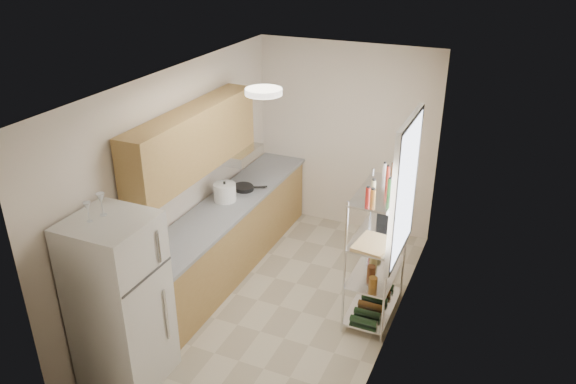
# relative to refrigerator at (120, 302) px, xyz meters

# --- Properties ---
(room) EXTENTS (2.52, 4.42, 2.62)m
(room) POSITION_rel_refrigerator_xyz_m (0.87, 1.55, 0.46)
(room) COLOR beige
(room) RESTS_ON ground
(counter_run) EXTENTS (0.63, 3.51, 0.90)m
(counter_run) POSITION_rel_refrigerator_xyz_m (-0.05, 1.99, -0.39)
(counter_run) COLOR #A78247
(counter_run) RESTS_ON ground
(upper_cabinets) EXTENTS (0.33, 2.20, 0.72)m
(upper_cabinets) POSITION_rel_refrigerator_xyz_m (-0.19, 1.65, 0.97)
(upper_cabinets) COLOR #A78247
(upper_cabinets) RESTS_ON room
(range_hood) EXTENTS (0.50, 0.60, 0.12)m
(range_hood) POSITION_rel_refrigerator_xyz_m (-0.13, 2.45, 0.55)
(range_hood) COLOR #B7BABC
(range_hood) RESTS_ON room
(window) EXTENTS (0.06, 1.00, 1.46)m
(window) POSITION_rel_refrigerator_xyz_m (2.09, 1.90, 0.71)
(window) COLOR white
(window) RESTS_ON room
(bakers_rack) EXTENTS (0.45, 0.90, 1.73)m
(bakers_rack) POSITION_rel_refrigerator_xyz_m (1.87, 1.85, 0.26)
(bakers_rack) COLOR silver
(bakers_rack) RESTS_ON ground
(ceiling_dome) EXTENTS (0.34, 0.34, 0.05)m
(ceiling_dome) POSITION_rel_refrigerator_xyz_m (0.87, 1.25, 1.73)
(ceiling_dome) COLOR white
(ceiling_dome) RESTS_ON room
(refrigerator) EXTENTS (0.69, 0.69, 1.69)m
(refrigerator) POSITION_rel_refrigerator_xyz_m (0.00, 0.00, 0.00)
(refrigerator) COLOR silver
(refrigerator) RESTS_ON ground
(wine_glass_a) EXTENTS (0.06, 0.06, 0.18)m
(wine_glass_a) POSITION_rel_refrigerator_xyz_m (-0.11, -0.08, 0.93)
(wine_glass_a) COLOR silver
(wine_glass_a) RESTS_ON refrigerator
(wine_glass_b) EXTENTS (0.07, 0.07, 0.21)m
(wine_glass_b) POSITION_rel_refrigerator_xyz_m (-0.09, 0.06, 0.95)
(wine_glass_b) COLOR silver
(wine_glass_b) RESTS_ON refrigerator
(rice_cooker) EXTENTS (0.27, 0.27, 0.22)m
(rice_cooker) POSITION_rel_refrigerator_xyz_m (-0.10, 2.11, 0.17)
(rice_cooker) COLOR white
(rice_cooker) RESTS_ON counter_run
(frying_pan_large) EXTENTS (0.32, 0.32, 0.04)m
(frying_pan_large) POSITION_rel_refrigerator_xyz_m (-0.06, 2.50, 0.08)
(frying_pan_large) COLOR black
(frying_pan_large) RESTS_ON counter_run
(frying_pan_small) EXTENTS (0.33, 0.33, 0.05)m
(frying_pan_small) POSITION_rel_refrigerator_xyz_m (-0.03, 2.47, 0.08)
(frying_pan_small) COLOR black
(frying_pan_small) RESTS_ON counter_run
(cutting_board) EXTENTS (0.38, 0.46, 0.03)m
(cutting_board) POSITION_rel_refrigerator_xyz_m (1.89, 1.62, 0.18)
(cutting_board) COLOR tan
(cutting_board) RESTS_ON bakers_rack
(espresso_machine) EXTENTS (0.19, 0.25, 0.25)m
(espresso_machine) POSITION_rel_refrigerator_xyz_m (1.88, 2.18, 0.29)
(espresso_machine) COLOR black
(espresso_machine) RESTS_ON bakers_rack
(storage_bag) EXTENTS (0.12, 0.14, 0.14)m
(storage_bag) POSITION_rel_refrigerator_xyz_m (1.78, 2.18, -0.21)
(storage_bag) COLOR red
(storage_bag) RESTS_ON bakers_rack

